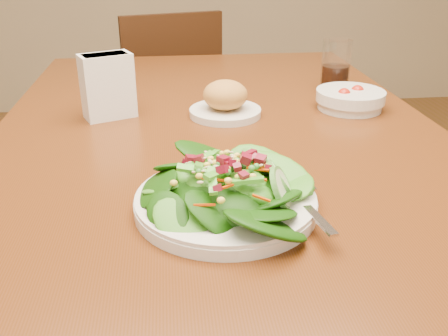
{
  "coord_description": "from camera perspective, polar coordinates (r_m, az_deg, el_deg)",
  "views": [
    {
      "loc": [
        -0.1,
        -0.92,
        1.1
      ],
      "look_at": [
        -0.02,
        -0.29,
        0.81
      ],
      "focal_mm": 40.0,
      "sensor_mm": 36.0,
      "label": 1
    }
  ],
  "objects": [
    {
      "name": "napkin_holder",
      "position": [
        1.08,
        -13.17,
        9.28
      ],
      "size": [
        0.12,
        0.09,
        0.13
      ],
      "rotation": [
        0.0,
        0.0,
        0.39
      ],
      "color": "white",
      "rests_on": "dining_table"
    },
    {
      "name": "dining_table",
      "position": [
        1.03,
        -0.45,
        -1.03
      ],
      "size": [
        0.9,
        1.4,
        0.75
      ],
      "color": "#502611",
      "rests_on": "ground_plane"
    },
    {
      "name": "salad_plate",
      "position": [
        0.7,
        0.93,
        -2.72
      ],
      "size": [
        0.26,
        0.26,
        0.07
      ],
      "rotation": [
        0.0,
        0.0,
        0.33
      ],
      "color": "silver",
      "rests_on": "dining_table"
    },
    {
      "name": "tomato_bowl",
      "position": [
        1.15,
        14.21,
        7.63
      ],
      "size": [
        0.15,
        0.15,
        0.05
      ],
      "color": "silver",
      "rests_on": "dining_table"
    },
    {
      "name": "bread_plate",
      "position": [
        1.07,
        0.14,
        7.61
      ],
      "size": [
        0.15,
        0.15,
        0.08
      ],
      "color": "silver",
      "rests_on": "dining_table"
    },
    {
      "name": "chair_far",
      "position": [
        2.05,
        -6.5,
        6.39
      ],
      "size": [
        0.49,
        0.49,
        0.85
      ],
      "rotation": [
        0.0,
        0.0,
        3.42
      ],
      "color": "black",
      "rests_on": "ground_plane"
    },
    {
      "name": "drinking_glass",
      "position": [
        1.28,
        12.62,
        10.96
      ],
      "size": [
        0.07,
        0.07,
        0.12
      ],
      "color": "silver",
      "rests_on": "dining_table"
    }
  ]
}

